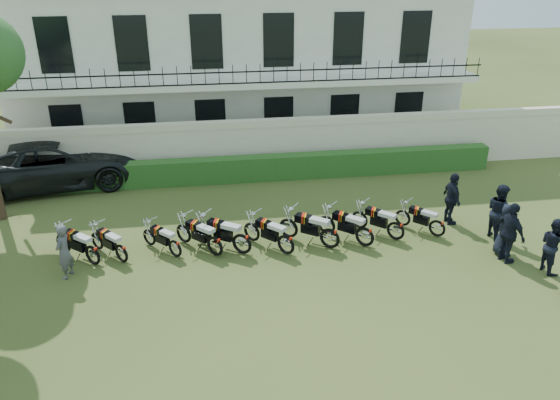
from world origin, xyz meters
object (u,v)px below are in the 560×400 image
at_px(officer_4, 499,211).
at_px(officer_5, 452,199).
at_px(motorcycle_3, 215,242).
at_px(motorcycle_8, 396,227).
at_px(motorcycle_2, 175,245).
at_px(officer_2, 510,233).
at_px(motorcycle_4, 242,239).
at_px(motorcycle_5, 286,240).
at_px(motorcycle_9, 438,224).
at_px(suv, 55,163).
at_px(motorcycle_7, 365,232).
at_px(motorcycle_1, 121,249).
at_px(inspector, 64,252).
at_px(motorcycle_6, 330,233).
at_px(officer_1, 553,245).
at_px(motorcycle_0, 92,251).
at_px(officer_3, 505,230).

bearing_deg(officer_4, officer_5, 38.48).
height_order(motorcycle_3, motorcycle_8, motorcycle_3).
height_order(motorcycle_2, officer_2, officer_2).
height_order(motorcycle_4, motorcycle_5, motorcycle_4).
bearing_deg(motorcycle_9, officer_5, 3.68).
xyz_separation_m(motorcycle_2, suv, (-4.76, 6.41, 0.50)).
height_order(motorcycle_2, officer_4, officer_4).
xyz_separation_m(motorcycle_3, motorcycle_7, (4.68, -0.11, 0.01)).
height_order(suv, officer_5, suv).
height_order(motorcycle_1, inspector, inspector).
xyz_separation_m(motorcycle_6, officer_1, (6.03, -2.19, 0.30)).
bearing_deg(motorcycle_9, motorcycle_5, 141.35).
distance_m(motorcycle_0, officer_5, 11.66).
distance_m(motorcycle_5, officer_3, 6.66).
distance_m(motorcycle_0, officer_1, 13.38).
height_order(motorcycle_1, officer_5, officer_5).
xyz_separation_m(motorcycle_9, officer_4, (1.90, -0.27, 0.47)).
bearing_deg(officer_5, motorcycle_5, 101.54).
xyz_separation_m(motorcycle_1, inspector, (-1.46, -0.55, 0.36)).
relative_size(motorcycle_2, motorcycle_4, 0.73).
height_order(motorcycle_5, inspector, inspector).
height_order(motorcycle_5, officer_2, officer_2).
xyz_separation_m(motorcycle_1, officer_3, (11.51, -1.18, 0.38)).
relative_size(officer_2, officer_3, 1.14).
bearing_deg(officer_4, officer_3, 156.64).
distance_m(motorcycle_6, motorcycle_9, 3.64).
bearing_deg(motorcycle_1, officer_1, -53.14).
height_order(motorcycle_7, motorcycle_8, motorcycle_7).
distance_m(motorcycle_1, motorcycle_5, 4.93).
relative_size(motorcycle_9, officer_3, 0.82).
distance_m(motorcycle_7, officer_5, 3.55).
xyz_separation_m(officer_1, officer_2, (-0.98, 0.66, 0.12)).
distance_m(motorcycle_0, motorcycle_7, 8.27).
bearing_deg(suv, motorcycle_5, -140.67).
height_order(motorcycle_4, officer_4, officer_4).
xyz_separation_m(motorcycle_5, officer_2, (6.46, -1.37, 0.45)).
xyz_separation_m(motorcycle_0, officer_4, (12.69, -0.10, 0.43)).
height_order(motorcycle_0, motorcycle_3, motorcycle_3).
bearing_deg(motorcycle_9, motorcycle_0, 137.66).
distance_m(officer_3, officer_4, 1.12).
distance_m(motorcycle_1, officer_1, 12.57).
bearing_deg(officer_5, officer_1, -155.44).
height_order(motorcycle_5, motorcycle_8, motorcycle_5).
height_order(motorcycle_9, suv, suv).
distance_m(motorcycle_3, inspector, 4.28).
distance_m(motorcycle_4, inspector, 5.09).
distance_m(motorcycle_2, officer_4, 10.31).
bearing_deg(officer_2, officer_1, -137.04).
height_order(motorcycle_0, motorcycle_8, motorcycle_0).
xyz_separation_m(inspector, officer_2, (12.84, -1.07, 0.14)).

